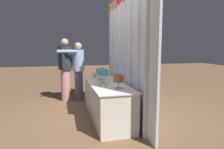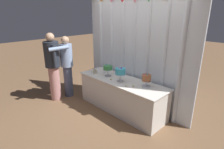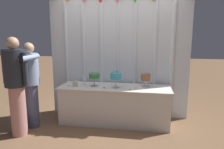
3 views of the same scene
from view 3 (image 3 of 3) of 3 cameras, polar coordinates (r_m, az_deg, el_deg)
name	(u,v)px [view 3 (image 3 of 3)]	position (r m, az deg, el deg)	size (l,w,h in m)	color
ground_plane	(114,124)	(4.23, 0.51, -13.26)	(24.00, 24.00, 0.00)	#846042
draped_curtain	(118,46)	(4.37, 1.69, 7.66)	(2.90, 0.16, 2.82)	silver
cake_table	(115,105)	(4.19, 0.73, -8.13)	(2.14, 0.69, 0.73)	white
cake_display_leftmost	(94,77)	(4.09, -4.82, -0.58)	(0.23, 0.23, 0.29)	#B2B2B7
cake_display_center	(116,77)	(3.96, 1.06, -0.55)	(0.24, 0.24, 0.33)	silver
cake_display_rightmost	(146,78)	(4.09, 9.07, -1.02)	(0.22, 0.22, 0.29)	silver
wine_glass	(84,80)	(4.28, -7.50, -1.46)	(0.06, 0.06, 0.13)	silver
flower_vase	(75,83)	(4.15, -9.90, -2.39)	(0.13, 0.14, 0.16)	beige
tealight_far_left	(69,85)	(4.22, -11.66, -2.90)	(0.04, 0.04, 0.04)	beige
tealight_near_left	(104,88)	(3.97, -2.15, -3.53)	(0.05, 0.05, 0.04)	beige
tealight_near_right	(130,89)	(3.86, 4.86, -4.00)	(0.05, 0.05, 0.04)	beige
tealight_far_right	(135,88)	(3.96, 6.35, -3.66)	(0.05, 0.05, 0.04)	beige
guest_girl_blue_dress	(31,81)	(4.13, -21.12, -1.72)	(0.46, 0.74, 1.58)	#4C5675
guest_man_pink_jacket	(16,83)	(3.88, -24.50, -2.20)	(0.52, 0.43, 1.68)	#D6938E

